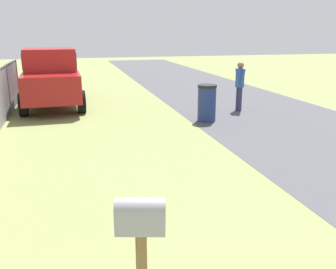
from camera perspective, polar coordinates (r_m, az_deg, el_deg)
name	(u,v)px	position (r m, az deg, el deg)	size (l,w,h in m)	color
mailbox	(141,226)	(3.42, -4.21, -13.77)	(0.31, 0.48, 1.26)	brown
pickup_truck	(52,76)	(14.35, -17.40, 8.61)	(5.46, 2.21, 2.09)	maroon
trash_bin	(207,103)	(11.39, 5.96, 4.82)	(0.58, 0.58, 1.12)	navy
pedestrian	(240,83)	(13.02, 10.93, 7.77)	(0.49, 0.30, 1.67)	#2D3351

